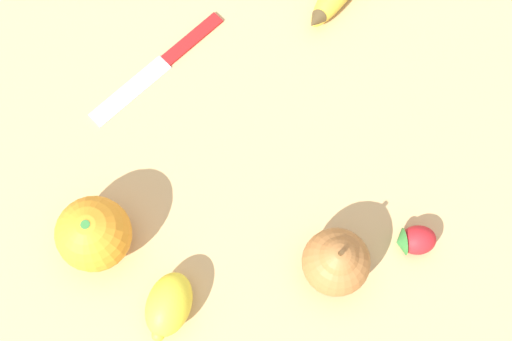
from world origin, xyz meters
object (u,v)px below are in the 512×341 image
Objects in this scene: strawberry at (415,240)px; lemon at (169,305)px; pear at (336,261)px; orange at (94,234)px; paring_knife at (163,63)px.

lemon reaches higher than strawberry.
orange is at bearing 163.10° from pear.
pear is at bearing 3.39° from lemon.
orange reaches higher than lemon.
orange is 0.23m from paring_knife.
pear is 0.32m from paring_knife.
orange is 1.78× the size of strawberry.
pear reaches higher than paring_knife.
lemon is at bearing 140.15° from paring_knife.
pear reaches higher than orange.
paring_knife is at bearing -44.27° from strawberry.
lemon is at bearing -52.37° from orange.
strawberry is 0.26× the size of paring_knife.
pear is 0.18m from lemon.
pear is 0.10m from strawberry.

